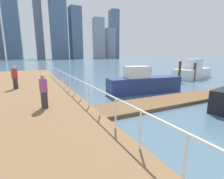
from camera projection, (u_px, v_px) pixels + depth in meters
ground_plane at (81, 78)px, 20.33m from camera, size 300.00×300.00×0.00m
floating_dock at (191, 97)px, 10.83m from camera, size 14.70×2.00×0.18m
boardwalk_railing at (81, 85)px, 8.88m from camera, size 0.06×24.60×1.08m
dock_piling_1 at (194, 72)px, 18.69m from camera, size 0.29×0.29×1.97m
dock_piling_2 at (180, 72)px, 17.20m from camera, size 0.26×0.26×2.20m
moored_boat_0 at (143, 83)px, 12.39m from camera, size 5.87×2.02×2.03m
moored_boat_1 at (192, 71)px, 20.58m from camera, size 6.89×3.65×2.38m
pedestrian_0 at (15, 77)px, 11.83m from camera, size 0.40×0.29×1.66m
pedestrian_1 at (44, 91)px, 7.49m from camera, size 0.33×0.41×1.57m
skyline_tower_1 at (9, 1)px, 122.41m from camera, size 11.11×9.82×85.49m
skyline_tower_2 at (37, 10)px, 128.62m from camera, size 6.66×8.80×75.22m
skyline_tower_3 at (58, 23)px, 128.98m from camera, size 11.93×12.85×56.24m
skyline_tower_4 at (76, 34)px, 136.04m from camera, size 9.43×10.21×41.45m
skyline_tower_5 at (99, 39)px, 146.73m from camera, size 9.63×9.54×35.13m
skyline_tower_6 at (109, 44)px, 155.34m from camera, size 8.59×10.39×27.53m
skyline_tower_7 at (114, 35)px, 167.26m from camera, size 8.87×11.86×47.16m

